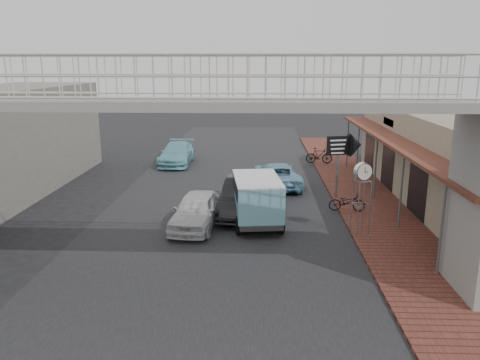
# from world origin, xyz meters

# --- Properties ---
(ground) EXTENTS (120.00, 120.00, 0.00)m
(ground) POSITION_xyz_m (0.00, 0.00, 0.00)
(ground) COLOR black
(ground) RESTS_ON ground
(road_strip) EXTENTS (10.00, 60.00, 0.01)m
(road_strip) POSITION_xyz_m (0.00, 0.00, 0.01)
(road_strip) COLOR black
(road_strip) RESTS_ON ground
(sidewalk) EXTENTS (3.00, 40.00, 0.10)m
(sidewalk) POSITION_xyz_m (6.50, 3.00, 0.05)
(sidewalk) COLOR brown
(sidewalk) RESTS_ON ground
(shophouse_row) EXTENTS (7.20, 18.00, 4.00)m
(shophouse_row) POSITION_xyz_m (10.97, 4.00, 2.01)
(shophouse_row) COLOR gray
(shophouse_row) RESTS_ON ground
(footbridge) EXTENTS (16.40, 2.40, 6.34)m
(footbridge) POSITION_xyz_m (0.00, -4.00, 3.18)
(footbridge) COLOR gray
(footbridge) RESTS_ON ground
(building_far_left) EXTENTS (5.00, 14.00, 5.00)m
(building_far_left) POSITION_xyz_m (-11.00, 6.00, 2.50)
(building_far_left) COLOR gray
(building_far_left) RESTS_ON ground
(white_hatchback) EXTENTS (1.94, 4.01, 1.32)m
(white_hatchback) POSITION_xyz_m (-0.78, 1.03, 0.66)
(white_hatchback) COLOR silver
(white_hatchback) RESTS_ON ground
(dark_sedan) EXTENTS (2.06, 4.65, 1.48)m
(dark_sedan) POSITION_xyz_m (0.97, 2.72, 0.74)
(dark_sedan) COLOR black
(dark_sedan) RESTS_ON ground
(angkot_curb) EXTENTS (2.61, 4.65, 1.23)m
(angkot_curb) POSITION_xyz_m (2.50, 7.26, 0.61)
(angkot_curb) COLOR #74ACC9
(angkot_curb) RESTS_ON ground
(angkot_far) EXTENTS (1.86, 4.54, 1.31)m
(angkot_far) POSITION_xyz_m (-3.54, 12.50, 0.66)
(angkot_far) COLOR #74BDC9
(angkot_far) RESTS_ON ground
(angkot_van) EXTENTS (2.16, 4.00, 1.88)m
(angkot_van) POSITION_xyz_m (1.51, 1.58, 1.19)
(angkot_van) COLOR black
(angkot_van) RESTS_ON ground
(motorcycle_near) EXTENTS (1.53, 0.60, 0.79)m
(motorcycle_near) POSITION_xyz_m (5.30, 2.92, 0.50)
(motorcycle_near) COLOR black
(motorcycle_near) RESTS_ON sidewalk
(motorcycle_far) EXTENTS (1.64, 0.55, 0.97)m
(motorcycle_far) POSITION_xyz_m (5.30, 12.58, 0.59)
(motorcycle_far) COLOR black
(motorcycle_far) RESTS_ON sidewalk
(street_clock) EXTENTS (0.68, 0.63, 2.63)m
(street_clock) POSITION_xyz_m (5.30, 0.35, 2.28)
(street_clock) COLOR #59595B
(street_clock) RESTS_ON sidewalk
(arrow_sign) EXTENTS (1.78, 1.17, 2.94)m
(arrow_sign) POSITION_xyz_m (5.91, 5.30, 2.48)
(arrow_sign) COLOR #59595B
(arrow_sign) RESTS_ON sidewalk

